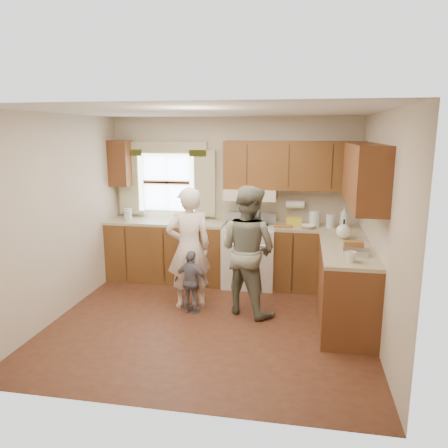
% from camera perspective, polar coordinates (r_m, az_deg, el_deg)
% --- Properties ---
extents(room, '(3.80, 3.80, 3.80)m').
position_cam_1_polar(room, '(5.07, -1.92, 0.22)').
color(room, '#442315').
rests_on(room, ground).
extents(kitchen_fixtures, '(3.80, 2.25, 2.15)m').
position_cam_1_polar(kitchen_fixtures, '(6.12, 5.89, -1.74)').
color(kitchen_fixtures, '#42270E').
rests_on(kitchen_fixtures, ground).
extents(stove, '(0.76, 0.67, 1.07)m').
position_cam_1_polar(stove, '(6.59, 3.33, -4.04)').
color(stove, silver).
rests_on(stove, ground).
extents(woman_left, '(0.69, 0.58, 1.60)m').
position_cam_1_polar(woman_left, '(5.67, -4.60, -3.20)').
color(woman_left, white).
rests_on(woman_left, ground).
extents(woman_right, '(1.00, 0.93, 1.64)m').
position_cam_1_polar(woman_right, '(5.51, 3.11, -3.42)').
color(woman_right, '#243724').
rests_on(woman_right, ground).
extents(child, '(0.52, 0.31, 0.82)m').
position_cam_1_polar(child, '(5.60, -4.24, -7.57)').
color(child, slate).
rests_on(child, ground).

